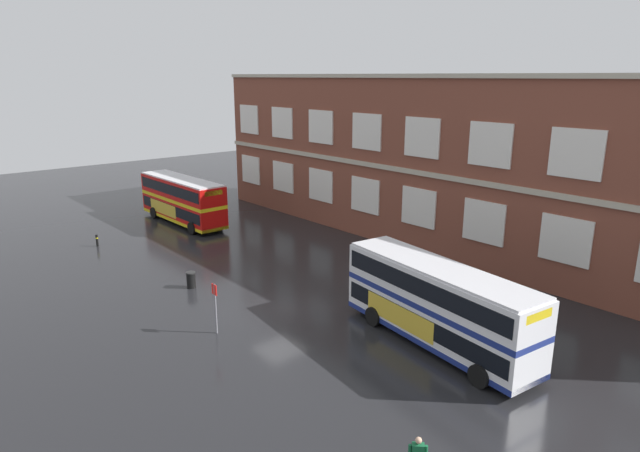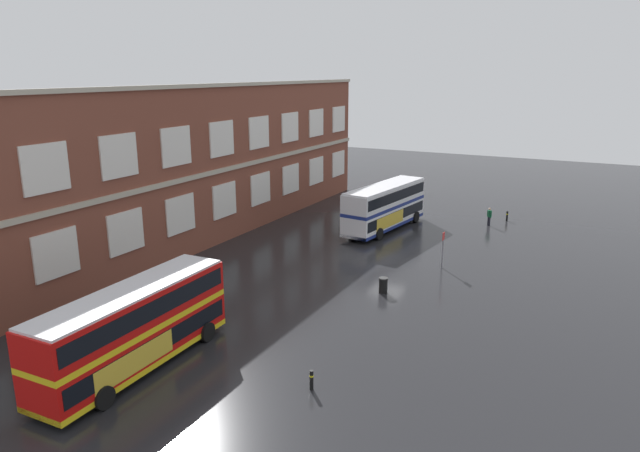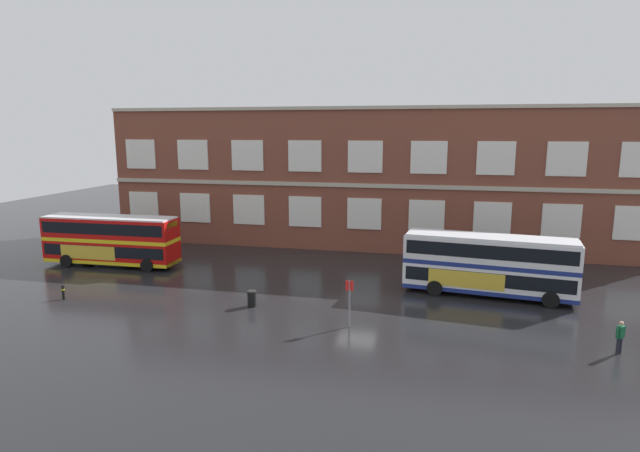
{
  "view_description": "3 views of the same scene",
  "coord_description": "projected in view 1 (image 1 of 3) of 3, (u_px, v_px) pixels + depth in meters",
  "views": [
    {
      "loc": [
        23.15,
        -16.9,
        12.87
      ],
      "look_at": [
        -1.43,
        4.35,
        3.88
      ],
      "focal_mm": 30.59,
      "sensor_mm": 36.0,
      "label": 1
    },
    {
      "loc": [
        -39.45,
        -14.58,
        13.98
      ],
      "look_at": [
        -5.21,
        3.09,
        3.58
      ],
      "focal_mm": 32.47,
      "sensor_mm": 36.0,
      "label": 2
    },
    {
      "loc": [
        4.67,
        -31.49,
        10.98
      ],
      "look_at": [
        -2.97,
        2.5,
        4.47
      ],
      "focal_mm": 29.0,
      "sensor_mm": 36.0,
      "label": 3
    }
  ],
  "objects": [
    {
      "name": "double_decker_middle",
      "position": [
        437.0,
        304.0,
        26.52
      ],
      "size": [
        11.24,
        3.95,
        4.07
      ],
      "color": "silver",
      "rests_on": "ground"
    },
    {
      "name": "ground_plane",
      "position": [
        306.0,
        301.0,
        32.22
      ],
      "size": [
        120.0,
        120.0,
        0.0
      ],
      "primitive_type": "plane",
      "color": "black"
    },
    {
      "name": "brick_terminal_building",
      "position": [
        454.0,
        164.0,
        41.68
      ],
      "size": [
        49.28,
        8.19,
        13.0
      ],
      "color": "brown",
      "rests_on": "ground"
    },
    {
      "name": "double_decker_near",
      "position": [
        182.0,
        199.0,
        48.81
      ],
      "size": [
        11.04,
        3.0,
        4.07
      ],
      "color": "red",
      "rests_on": "ground"
    },
    {
      "name": "station_litter_bin",
      "position": [
        191.0,
        280.0,
        34.12
      ],
      "size": [
        0.6,
        0.6,
        1.03
      ],
      "color": "black",
      "rests_on": "ground"
    },
    {
      "name": "safety_bollard_east",
      "position": [
        97.0,
        240.0,
        42.37
      ],
      "size": [
        0.19,
        0.19,
        0.95
      ],
      "color": "black",
      "rests_on": "ground"
    },
    {
      "name": "bus_stand_flag",
      "position": [
        215.0,
        304.0,
        27.77
      ],
      "size": [
        0.44,
        0.1,
        2.7
      ],
      "color": "slate",
      "rests_on": "ground"
    }
  ]
}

